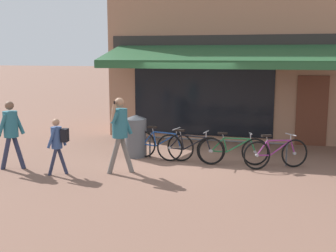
% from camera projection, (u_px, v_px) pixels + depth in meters
% --- Properties ---
extents(ground_plane, '(160.00, 160.00, 0.00)m').
position_uv_depth(ground_plane, '(184.00, 157.00, 11.27)').
color(ground_plane, brown).
extents(shop_front, '(8.12, 5.01, 5.78)m').
position_uv_depth(shop_front, '(236.00, 49.00, 14.27)').
color(shop_front, '#9E7056').
rests_on(shop_front, ground_plane).
extents(bike_rack_rail, '(3.61, 0.04, 0.57)m').
position_uv_depth(bike_rack_rail, '(216.00, 143.00, 10.75)').
color(bike_rack_rail, '#47494F').
rests_on(bike_rack_rail, ground_plane).
extents(bicycle_blue, '(1.77, 0.52, 0.86)m').
position_uv_depth(bicycle_blue, '(161.00, 145.00, 10.98)').
color(bicycle_blue, black).
rests_on(bicycle_blue, ground_plane).
extents(bicycle_black, '(1.76, 0.52, 0.85)m').
position_uv_depth(bicycle_black, '(189.00, 148.00, 10.63)').
color(bicycle_black, black).
rests_on(bicycle_black, ground_plane).
extents(bicycle_green, '(1.74, 0.61, 0.83)m').
position_uv_depth(bicycle_green, '(233.00, 150.00, 10.46)').
color(bicycle_green, black).
rests_on(bicycle_green, ground_plane).
extents(bicycle_purple, '(1.53, 0.85, 0.84)m').
position_uv_depth(bicycle_purple, '(276.00, 153.00, 10.11)').
color(bicycle_purple, black).
rests_on(bicycle_purple, ground_plane).
extents(pedestrian_adult, '(0.59, 0.62, 1.77)m').
position_uv_depth(pedestrian_adult, '(120.00, 127.00, 9.59)').
color(pedestrian_adult, slate).
rests_on(pedestrian_adult, ground_plane).
extents(pedestrian_child, '(0.49, 0.45, 1.31)m').
position_uv_depth(pedestrian_child, '(58.00, 140.00, 9.49)').
color(pedestrian_child, '#282D47').
rests_on(pedestrian_child, ground_plane).
extents(pedestrian_second_adult, '(0.56, 0.53, 1.65)m').
position_uv_depth(pedestrian_second_adult, '(11.00, 128.00, 9.94)').
color(pedestrian_second_adult, '#282D47').
rests_on(pedestrian_second_adult, ground_plane).
extents(litter_bin, '(0.58, 0.58, 1.14)m').
position_uv_depth(litter_bin, '(136.00, 136.00, 11.25)').
color(litter_bin, '#515459').
rests_on(litter_bin, ground_plane).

